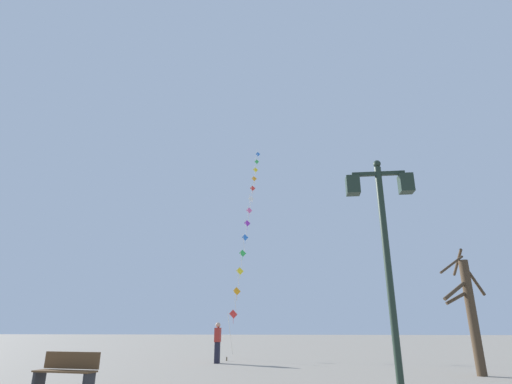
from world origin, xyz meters
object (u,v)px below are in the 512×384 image
Objects in this scene: twin_lantern_lamp_post at (384,228)px; kite_train at (248,216)px; park_bench at (67,371)px; bare_tree at (470,310)px; kite_flyer at (218,341)px.

twin_lantern_lamp_post is 21.33m from kite_train.
kite_train is 10.80× the size of park_bench.
kite_train reaches higher than twin_lantern_lamp_post.
bare_tree reaches higher than park_bench.
park_bench is (-2.17, -17.80, -8.83)m from kite_train.
kite_flyer is 1.04× the size of park_bench.
bare_tree is at bearing -54.81° from kite_train.
kite_flyer is 10.29m from bare_tree.
kite_train is at bearing -0.06° from kite_flyer.
twin_lantern_lamp_post reaches higher than bare_tree.
kite_train is 17.79m from bare_tree.
park_bench is at bearing -96.94° from kite_train.
bare_tree is 12.49m from park_bench.
twin_lantern_lamp_post reaches higher than park_bench.
kite_flyer is at bearing 84.37° from park_bench.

